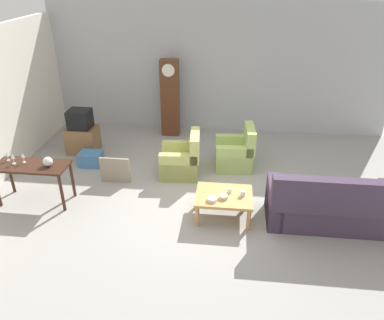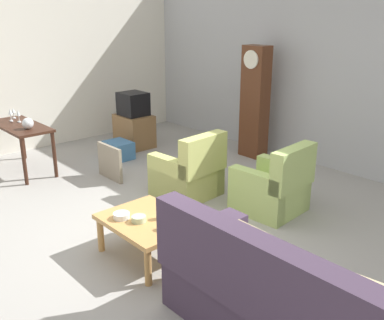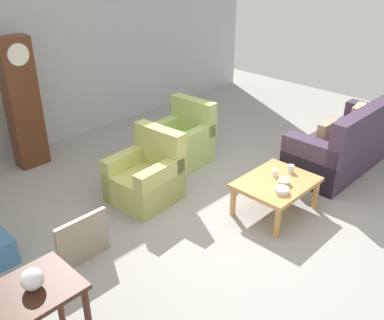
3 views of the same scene
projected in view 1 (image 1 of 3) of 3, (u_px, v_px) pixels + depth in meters
ground_plane at (206, 204)px, 6.84m from camera, size 10.40×10.40×0.00m
garage_door_wall at (219, 68)px, 9.25m from camera, size 8.40×0.16×3.20m
couch_floral at (332, 207)px, 6.15m from camera, size 2.10×0.88×1.04m
armchair_olive_near at (182, 161)px, 7.69m from camera, size 0.84×0.81×0.92m
armchair_olive_far at (236, 154)px, 7.98m from camera, size 0.84×0.81×0.92m
coffee_table_wood at (224, 198)px, 6.37m from camera, size 0.96×0.76×0.43m
console_table_dark at (32, 170)px, 6.64m from camera, size 1.30×0.56×0.76m
grandfather_clock at (170, 98)px, 9.21m from camera, size 0.44×0.30×1.91m
tv_stand_cabinet at (83, 140)px, 8.61m from camera, size 0.68×0.52×0.61m
tv_crt at (80, 119)px, 8.37m from camera, size 0.48×0.44×0.42m
framed_picture_leaning at (115, 170)px, 7.42m from camera, size 0.60×0.05×0.53m
storage_box_blue at (91, 159)px, 8.11m from camera, size 0.48×0.38×0.30m
glass_dome_cloche at (48, 162)px, 6.51m from camera, size 0.17×0.17×0.17m
cup_white_porcelain at (230, 190)px, 6.38m from camera, size 0.08×0.08×0.08m
cup_blue_rimmed at (243, 193)px, 6.29m from camera, size 0.08×0.08×0.10m
bowl_white_stacked at (212, 199)px, 6.17m from camera, size 0.17×0.17×0.06m
bowl_shallow_green at (223, 197)px, 6.23m from camera, size 0.15×0.15×0.06m
wine_glass_tall at (7, 155)px, 6.66m from camera, size 0.06×0.06×0.18m
wine_glass_mid at (13, 157)px, 6.53m from camera, size 0.06×0.06×0.22m
wine_glass_short at (23, 156)px, 6.58m from camera, size 0.06×0.06×0.20m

